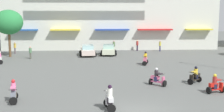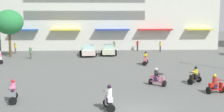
{
  "view_description": "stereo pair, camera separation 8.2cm",
  "coord_description": "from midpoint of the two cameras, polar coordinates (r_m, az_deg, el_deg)",
  "views": [
    {
      "loc": [
        -2.38,
        -16.93,
        5.9
      ],
      "look_at": [
        -0.77,
        13.25,
        1.5
      ],
      "focal_mm": 47.79,
      "sensor_mm": 36.0,
      "label": 1
    },
    {
      "loc": [
        -2.3,
        -16.94,
        5.9
      ],
      "look_at": [
        -0.77,
        13.25,
        1.5
      ],
      "focal_mm": 47.79,
      "sensor_mm": 36.0,
      "label": 2
    }
  ],
  "objects": [
    {
      "name": "ground_plane",
      "position": [
        30.6,
        1.4,
        -2.84
      ],
      "size": [
        128.0,
        128.0,
        0.0
      ],
      "primitive_type": "plane",
      "color": "#5B5E5A"
    },
    {
      "name": "plaza_tree_2",
      "position": [
        42.16,
        -19.23,
        6.11
      ],
      "size": [
        3.81,
        3.4,
        6.31
      ],
      "color": "brown",
      "rests_on": "ground"
    },
    {
      "name": "parked_car_0",
      "position": [
        41.46,
        -4.72,
        1.11
      ],
      "size": [
        2.59,
        4.61,
        1.48
      ],
      "color": "beige",
      "rests_on": "ground"
    },
    {
      "name": "parked_car_1",
      "position": [
        41.96,
        -0.71,
        1.22
      ],
      "size": [
        2.45,
        4.04,
        1.48
      ],
      "color": "beige",
      "rests_on": "ground"
    },
    {
      "name": "scooter_rider_0",
      "position": [
        21.0,
        -18.41,
        -6.74
      ],
      "size": [
        0.81,
        1.55,
        1.52
      ],
      "color": "black",
      "rests_on": "ground"
    },
    {
      "name": "scooter_rider_1",
      "position": [
        18.38,
        -0.61,
        -8.29
      ],
      "size": [
        0.73,
        1.42,
        1.6
      ],
      "color": "black",
      "rests_on": "ground"
    },
    {
      "name": "scooter_rider_2",
      "position": [
        26.02,
        15.52,
        -3.78
      ],
      "size": [
        1.45,
        1.36,
        1.46
      ],
      "color": "black",
      "rests_on": "ground"
    },
    {
      "name": "scooter_rider_3",
      "position": [
        37.18,
        -20.72,
        -0.48
      ],
      "size": [
        1.0,
        1.43,
        1.43
      ],
      "color": "black",
      "rests_on": "ground"
    },
    {
      "name": "scooter_rider_4",
      "position": [
        23.32,
        19.11,
        -5.33
      ],
      "size": [
        1.39,
        0.82,
        1.47
      ],
      "color": "black",
      "rests_on": "ground"
    },
    {
      "name": "scooter_rider_6",
      "position": [
        24.63,
        8.58,
        -4.24
      ],
      "size": [
        1.41,
        1.29,
        1.48
      ],
      "color": "black",
      "rests_on": "ground"
    },
    {
      "name": "scooter_rider_8",
      "position": [
        34.29,
        6.33,
        -0.61
      ],
      "size": [
        0.93,
        1.57,
        1.52
      ],
      "color": "black",
      "rests_on": "ground"
    },
    {
      "name": "pedestrian_0",
      "position": [
        39.77,
        -15.41,
        0.77
      ],
      "size": [
        0.42,
        0.42,
        1.62
      ],
      "color": "#505144",
      "rests_on": "ground"
    },
    {
      "name": "pedestrian_1",
      "position": [
        46.48,
        9.12,
        2.08
      ],
      "size": [
        0.35,
        0.35,
        1.66
      ],
      "color": "#232147",
      "rests_on": "ground"
    },
    {
      "name": "pedestrian_2",
      "position": [
        45.54,
        -18.13,
        1.65
      ],
      "size": [
        0.44,
        0.44,
        1.7
      ],
      "color": "#58484E",
      "rests_on": "ground"
    },
    {
      "name": "pedestrian_3",
      "position": [
        45.2,
        0.31,
        2.02
      ],
      "size": [
        0.38,
        0.38,
        1.72
      ],
      "color": "black",
      "rests_on": "ground"
    },
    {
      "name": "pedestrian_4",
      "position": [
        46.78,
        4.8,
        2.19
      ],
      "size": [
        0.46,
        0.46,
        1.69
      ],
      "color": "#281B30",
      "rests_on": "ground"
    }
  ]
}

